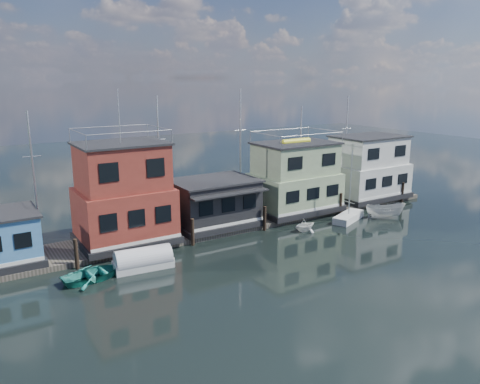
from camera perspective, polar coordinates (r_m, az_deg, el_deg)
ground at (r=32.71m, az=8.01°, el=-9.87°), size 160.00×160.00×0.00m
dock at (r=41.90m, az=-2.57°, el=-4.10°), size 48.00×5.00×0.40m
houseboat_red at (r=37.56m, az=-13.99°, el=-0.42°), size 7.40×5.90×11.86m
houseboat_dark at (r=41.02m, az=-3.20°, el=-1.27°), size 7.40×6.10×4.06m
houseboat_green at (r=45.66m, az=6.71°, el=1.66°), size 8.40×5.90×7.03m
houseboat_white at (r=52.41m, az=15.30°, el=2.81°), size 8.40×5.90×6.66m
pilings at (r=39.16m, az=-0.98°, el=-4.00°), size 42.28×0.28×2.20m
background_masts at (r=48.05m, az=-1.22°, el=4.78°), size 36.40×0.16×12.00m
motorboat at (r=46.64m, az=17.29°, el=-2.19°), size 4.00×3.10×1.46m
dinghy_teal at (r=32.89m, az=-17.38°, el=-9.45°), size 4.48×3.49×0.85m
tarp_runabout at (r=33.71m, az=-11.70°, el=-8.16°), size 4.21×2.02×1.65m
dinghy_white at (r=41.18m, az=7.90°, el=-3.99°), size 2.30×2.01×1.17m
day_sailer at (r=45.03m, az=13.08°, el=-2.92°), size 4.42×2.92×6.63m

